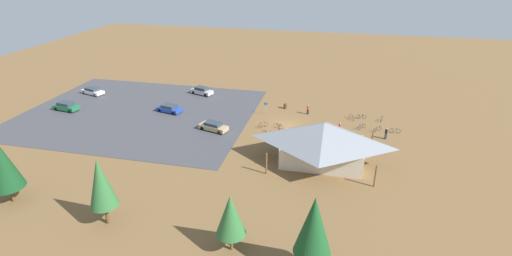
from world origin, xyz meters
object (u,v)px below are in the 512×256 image
Objects in this scene: pine_west at (314,226)px; bicycle_teal_back_row at (395,131)px; lot_sign at (266,106)px; visitor_near_lot at (308,109)px; pine_far_west at (230,215)px; bicycle_red_lone_west at (278,126)px; car_blue_end_stall at (169,108)px; pine_east at (2,164)px; car_green_near_entry at (66,106)px; visitor_crossing_yard at (386,133)px; trash_bin at (285,106)px; bicycle_green_near_porch at (267,133)px; bike_pavilion at (323,140)px; bicycle_orange_edge_south at (263,125)px; car_tan_back_corner at (213,126)px; bicycle_blue_yard_right at (362,127)px; car_silver_aisle_side at (202,91)px; bicycle_purple_lone_east at (377,129)px; bicycle_black_trailside at (361,117)px; visitor_at_bikes at (340,128)px; car_white_far_end at (93,91)px; bicycle_white_yard_left at (381,119)px; pine_far_east at (101,183)px; bicycle_silver_by_bin at (352,117)px.

bicycle_teal_back_row is at bearing -107.41° from pine_west.
lot_sign is at bearing -72.23° from pine_west.
pine_far_west is at bearing 84.21° from visitor_near_lot.
car_blue_end_stall reaches higher than bicycle_red_lone_west.
car_green_near_entry is (11.90, -24.47, -3.90)m from pine_east.
visitor_crossing_yard reaches higher than car_green_near_entry.
visitor_near_lot is (-4.10, 1.69, 0.43)m from trash_bin.
trash_bin is at bearing -94.74° from bicycle_green_near_porch.
bicycle_teal_back_row is at bearing -131.78° from bike_pavilion.
bicycle_teal_back_row is at bearing -172.93° from bicycle_orange_edge_south.
lot_sign is 7.13m from visitor_near_lot.
car_tan_back_corner is (16.75, -5.95, -2.46)m from bike_pavilion.
bike_pavilion is 19.43m from pine_far_west.
bicycle_blue_yard_right is 22.80m from car_tan_back_corner.
trash_bin is at bearing -22.45° from visitor_near_lot.
bicycle_green_near_porch is 21.69m from car_silver_aisle_side.
bicycle_purple_lone_east is at bearing 1.03° from bicycle_teal_back_row.
pine_east is 49.64m from bicycle_black_trailside.
trash_bin is 4.46m from visitor_near_lot.
bicycle_green_near_porch is 0.97× the size of visitor_at_bikes.
lot_sign reaches higher than bicycle_orange_edge_south.
car_white_far_end is at bearing -15.92° from bicycle_green_near_porch.
car_green_near_entry is at bearing 7.96° from bicycle_white_yard_left.
car_blue_end_stall is at bearing -77.32° from pine_far_east.
car_silver_aisle_side is at bearing -9.69° from bicycle_white_yard_left.
bicycle_teal_back_row is at bearing -119.92° from pine_far_west.
car_tan_back_corner is (9.25, 11.53, 0.28)m from trash_bin.
visitor_at_bikes reaches higher than car_silver_aisle_side.
visitor_at_bikes is 6.65m from visitor_crossing_yard.
pine_far_east is (12.51, 34.81, 4.26)m from trash_bin.
pine_far_east is 4.33× the size of bicycle_teal_back_row.
pine_east is 27.49m from car_green_near_entry.
bicycle_black_trailside is 0.35× the size of car_green_near_entry.
visitor_at_bikes is at bearing 155.60° from car_silver_aisle_side.
car_green_near_entry is 2.63× the size of visitor_at_bikes.
bike_pavilion is 10.24× the size of bicycle_orange_edge_south.
bicycle_purple_lone_east is at bearing -67.33° from visitor_crossing_yard.
bicycle_red_lone_west is at bearing 11.92° from bicycle_blue_yard_right.
car_green_near_entry is at bearing 1.31° from visitor_at_bikes.
bicycle_blue_yard_right is 1.05× the size of bicycle_orange_edge_south.
bike_pavilion is 44.92m from car_green_near_entry.
bicycle_blue_yard_right is at bearing -40.30° from visitor_crossing_yard.
lot_sign is 1.73× the size of bicycle_purple_lone_east.
bicycle_blue_yard_right is at bearing -114.36° from bike_pavilion.
trash_bin is 4.47m from lot_sign.
bicycle_silver_by_bin is at bearing 23.49° from bicycle_black_trailside.
bicycle_orange_edge_south is at bearing 7.93° from bicycle_purple_lone_east.
car_green_near_entry is at bearing 14.33° from trash_bin.
bicycle_black_trailside is (-5.33, -15.85, -2.84)m from bike_pavilion.
car_white_far_end is (37.81, -34.68, -3.12)m from pine_far_west.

